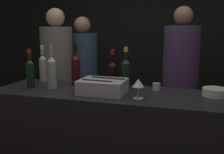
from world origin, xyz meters
TOP-DOWN VIEW (x-y plane):
  - wall_back_chalkboard at (0.00, 2.25)m, footprint 6.40×0.06m
  - bar_counter at (0.00, 0.31)m, footprint 2.01×0.61m
  - ice_bin_with_bottles at (-0.05, 0.25)m, footprint 0.36×0.28m
  - bowl_white at (0.81, 0.42)m, footprint 0.19×0.19m
  - wine_glass at (0.25, 0.18)m, footprint 0.09×0.09m
  - candle_votive at (0.35, 0.48)m, footprint 0.07×0.07m
  - champagne_bottle at (0.08, 0.48)m, footprint 0.08×0.08m
  - red_wine_bottle_black_foil at (-0.39, 0.48)m, footprint 0.08×0.08m
  - rose_wine_bottle at (-0.53, 0.29)m, footprint 0.08×0.08m
  - red_wine_bottle_burgundy at (-0.73, 0.26)m, footprint 0.07×0.07m
  - white_wine_bottle at (-0.78, 0.56)m, footprint 0.07×0.07m
  - red_wine_bottle_tall at (-0.06, 0.55)m, footprint 0.08×0.08m
  - person_in_hoodie at (-0.72, 1.41)m, footprint 0.38×0.38m
  - person_blond_tee at (0.52, 1.32)m, footprint 0.40×0.40m
  - person_grey_polo at (-0.88, 1.02)m, footprint 0.37×0.37m

SIDE VIEW (x-z plane):
  - bar_counter at x=0.00m, z-range 0.00..0.97m
  - person_in_hoodie at x=-0.72m, z-range 0.09..1.73m
  - person_grey_polo at x=-0.88m, z-range 0.10..1.81m
  - person_blond_tee at x=0.52m, z-range 0.09..1.82m
  - candle_votive at x=0.35m, z-range 0.97..1.03m
  - bowl_white at x=0.81m, z-range 0.97..1.03m
  - ice_bin_with_bottles at x=-0.05m, z-range 0.97..1.09m
  - wine_glass at x=0.25m, z-range 1.01..1.16m
  - red_wine_bottle_tall at x=-0.06m, z-range 0.94..1.27m
  - red_wine_bottle_burgundy at x=-0.73m, z-range 0.94..1.28m
  - white_wine_bottle at x=-0.78m, z-range 0.94..1.29m
  - champagne_bottle at x=0.08m, z-range 0.94..1.30m
  - rose_wine_bottle at x=-0.53m, z-range 0.93..1.31m
  - red_wine_bottle_black_foil at x=-0.39m, z-range 0.94..1.31m
  - wall_back_chalkboard at x=0.00m, z-range 0.00..2.80m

